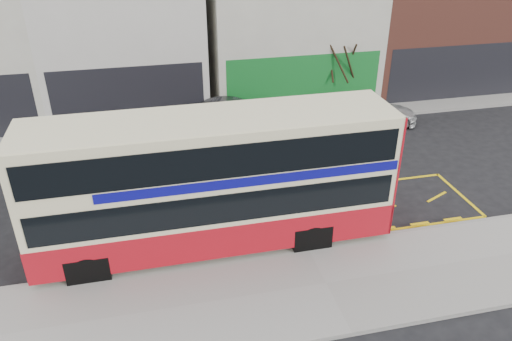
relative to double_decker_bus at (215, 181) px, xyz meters
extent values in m
plane|color=black|center=(2.83, -0.60, -2.39)|extent=(120.00, 120.00, 0.00)
cube|color=gray|center=(2.83, -2.90, -2.32)|extent=(40.00, 4.00, 0.15)
cube|color=gray|center=(2.83, -0.98, -2.32)|extent=(40.00, 0.15, 0.15)
cube|color=gray|center=(2.83, 10.40, -2.32)|extent=(50.00, 3.00, 0.15)
cube|color=silver|center=(-2.67, 14.40, 2.11)|extent=(8.00, 8.00, 9.00)
cube|color=black|center=(-2.67, 10.42, -0.79)|extent=(7.36, 0.06, 3.20)
cube|color=black|center=(-2.67, 10.44, -0.99)|extent=(5.60, 0.04, 2.00)
cube|color=beige|center=(6.33, 14.40, 1.86)|extent=(9.00, 8.00, 8.50)
cube|color=#136D26|center=(6.33, 10.42, -0.79)|extent=(8.28, 0.06, 3.20)
cube|color=black|center=(6.33, 10.44, -0.99)|extent=(6.30, 0.04, 2.00)
cube|color=brown|center=(15.33, 14.40, 1.36)|extent=(9.00, 8.00, 7.50)
cube|color=black|center=(15.33, 10.42, -0.79)|extent=(8.28, 0.06, 3.20)
cube|color=black|center=(15.33, 10.44, -0.99)|extent=(6.30, 0.04, 2.00)
cube|color=beige|center=(-0.04, 0.00, 0.06)|extent=(11.36, 2.62, 4.18)
cube|color=#AA0D19|center=(-0.04, 0.00, -1.46)|extent=(11.40, 2.66, 1.14)
cube|color=#AA0D19|center=(5.62, 0.02, 0.06)|extent=(0.07, 2.62, 4.18)
cube|color=black|center=(-0.04, 0.00, -0.23)|extent=(10.91, 2.67, 0.98)
cube|color=black|center=(-0.04, 0.00, 1.32)|extent=(10.91, 2.67, 1.03)
cube|color=#0D0B80|center=(1.00, 0.00, 0.60)|extent=(9.09, 2.66, 0.31)
cube|color=black|center=(-5.69, -0.02, -0.48)|extent=(0.07, 2.37, 1.65)
cube|color=black|center=(-5.69, -0.02, 1.32)|extent=(0.07, 2.37, 1.03)
cube|color=black|center=(-5.68, -0.02, 0.50)|extent=(0.06, 1.81, 0.36)
cube|color=beige|center=(-0.04, 0.00, 2.10)|extent=(11.36, 2.51, 0.12)
cylinder|color=black|center=(-4.06, -1.18, -1.88)|extent=(1.03, 0.29, 1.03)
cylinder|color=black|center=(-4.07, 1.16, -1.88)|extent=(1.03, 0.29, 1.03)
cylinder|color=black|center=(2.96, -1.16, -1.88)|extent=(1.03, 0.29, 1.03)
cylinder|color=black|center=(2.95, 1.18, -1.88)|extent=(1.03, 0.29, 1.03)
cube|color=black|center=(-1.33, -1.00, -0.58)|extent=(0.12, 0.12, 3.32)
cube|color=white|center=(-1.00, -1.04, 0.75)|extent=(0.60, 0.11, 0.49)
cube|color=white|center=(-1.32, -0.93, -0.14)|extent=(0.39, 0.08, 0.55)
imported|color=#B5B5BA|center=(-4.01, 7.86, -1.67)|extent=(4.60, 3.01, 1.45)
imported|color=#36373C|center=(2.31, 9.13, -1.65)|extent=(4.78, 2.98, 1.49)
imported|color=#BBBBBB|center=(9.43, 8.41, -1.75)|extent=(4.79, 3.00, 1.29)
cylinder|color=#2F2214|center=(8.38, 10.65, -1.52)|extent=(0.24, 0.24, 1.74)
camera|label=1|loc=(-1.77, -13.60, 7.84)|focal=35.00mm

